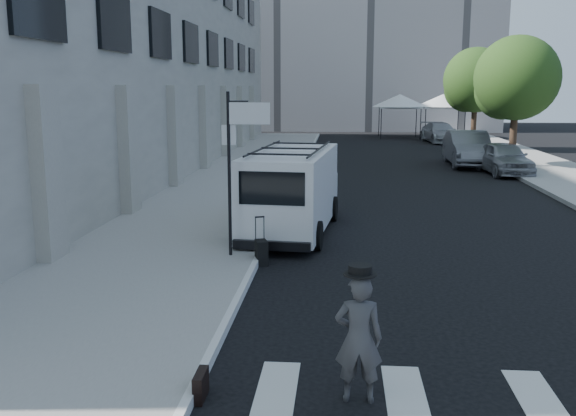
% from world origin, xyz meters
% --- Properties ---
extents(ground, '(120.00, 120.00, 0.00)m').
position_xyz_m(ground, '(0.00, 0.00, 0.00)').
color(ground, black).
rests_on(ground, ground).
extents(sidewalk_left, '(4.50, 48.00, 0.15)m').
position_xyz_m(sidewalk_left, '(-4.25, 16.00, 0.07)').
color(sidewalk_left, gray).
rests_on(sidewalk_left, ground).
extents(sidewalk_right, '(4.00, 56.00, 0.15)m').
position_xyz_m(sidewalk_right, '(9.00, 20.00, 0.07)').
color(sidewalk_right, gray).
rests_on(sidewalk_right, ground).
extents(building_left, '(10.00, 44.00, 12.00)m').
position_xyz_m(building_left, '(-11.50, 18.00, 6.00)').
color(building_left, gray).
rests_on(building_left, ground).
extents(sign_pole, '(1.03, 0.07, 3.50)m').
position_xyz_m(sign_pole, '(-2.36, 3.20, 2.65)').
color(sign_pole, black).
rests_on(sign_pole, sidewalk_left).
extents(tree_near, '(3.80, 3.83, 6.03)m').
position_xyz_m(tree_near, '(7.50, 20.15, 3.97)').
color(tree_near, black).
rests_on(tree_near, ground).
extents(tree_far, '(3.80, 3.83, 6.03)m').
position_xyz_m(tree_far, '(7.50, 29.15, 3.97)').
color(tree_far, black).
rests_on(tree_far, ground).
extents(tent_left, '(4.00, 4.00, 3.20)m').
position_xyz_m(tent_left, '(4.00, 38.00, 2.71)').
color(tent_left, black).
rests_on(tent_left, ground).
extents(tent_right, '(4.00, 4.00, 3.20)m').
position_xyz_m(tent_right, '(7.20, 38.50, 2.71)').
color(tent_right, black).
rests_on(tent_right, ground).
extents(businessman, '(0.58, 0.38, 1.58)m').
position_xyz_m(businessman, '(0.01, -2.89, 0.79)').
color(businessman, '#3E3E41').
rests_on(businessman, ground).
extents(briefcase, '(0.12, 0.44, 0.34)m').
position_xyz_m(briefcase, '(-1.90, -3.00, 0.17)').
color(briefcase, black).
rests_on(briefcase, ground).
extents(suitcase, '(0.33, 0.42, 1.03)m').
position_xyz_m(suitcase, '(-1.90, 3.00, 0.27)').
color(suitcase, black).
rests_on(suitcase, ground).
extents(cargo_van, '(2.39, 5.76, 2.13)m').
position_xyz_m(cargo_van, '(-1.48, 6.24, 1.11)').
color(cargo_van, white).
rests_on(cargo_van, ground).
extents(parked_car_a, '(2.00, 4.28, 1.42)m').
position_xyz_m(parked_car_a, '(6.80, 18.20, 0.71)').
color(parked_car_a, gray).
rests_on(parked_car_a, ground).
extents(parked_car_b, '(1.88, 5.10, 1.67)m').
position_xyz_m(parked_car_b, '(5.82, 21.17, 0.83)').
color(parked_car_b, slate).
rests_on(parked_car_b, ground).
extents(parked_car_c, '(2.50, 4.84, 1.34)m').
position_xyz_m(parked_car_c, '(6.45, 34.21, 0.67)').
color(parked_car_c, '#A0A2A8').
rests_on(parked_car_c, ground).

